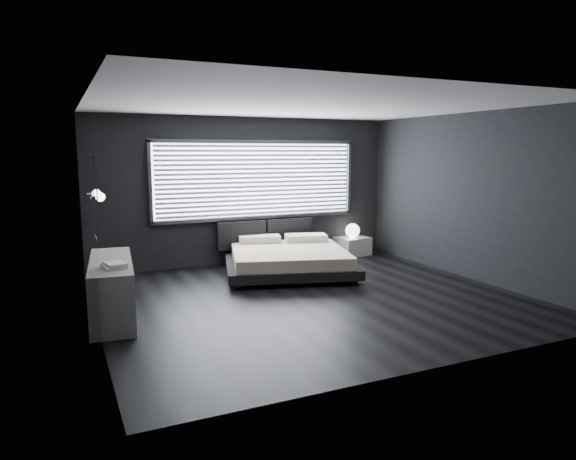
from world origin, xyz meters
name	(u,v)px	position (x,y,z in m)	size (l,w,h in m)	color
room	(312,204)	(0.00, 0.00, 1.40)	(6.04, 6.00, 2.80)	black
window	(258,180)	(0.20, 2.70, 1.61)	(4.14, 0.09, 1.52)	white
headboard	(266,233)	(0.33, 2.64, 0.57)	(1.96, 0.16, 0.52)	black
sconce_near	(100,197)	(-2.88, 0.05, 1.60)	(0.18, 0.11, 0.11)	silver
sconce_far	(96,193)	(-2.88, 0.65, 1.60)	(0.18, 0.11, 0.11)	silver
wall_art_upper	(95,179)	(-2.98, -0.55, 1.85)	(0.01, 0.48, 0.48)	#47474C
wall_art_lower	(95,219)	(-2.98, -0.30, 1.38)	(0.01, 0.48, 0.48)	#47474C
bed	(288,258)	(0.34, 1.59, 0.26)	(2.70, 2.63, 0.57)	black
nightstand	(352,246)	(2.23, 2.50, 0.19)	(0.64, 0.54, 0.38)	silver
orb_lamp	(353,231)	(2.21, 2.47, 0.52)	(0.29, 0.29, 0.29)	white
dresser	(112,289)	(-2.78, 0.31, 0.38)	(0.71, 1.92, 0.75)	silver
book_stack	(114,265)	(-2.78, -0.16, 0.78)	(0.30, 0.37, 0.07)	white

